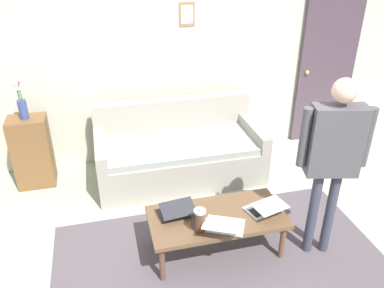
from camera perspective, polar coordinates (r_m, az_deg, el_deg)
ground_plane at (r=3.69m, az=2.66°, el=-17.31°), size 7.68×7.68×0.00m
area_rug at (r=3.77m, az=3.96°, el=-16.09°), size 3.00×1.59×0.01m
back_wall at (r=4.91m, az=-4.42°, el=12.86°), size 7.04×0.11×2.70m
interior_door at (r=5.73m, az=19.04°, el=10.25°), size 0.82×0.09×2.05m
couch at (r=4.74m, az=-1.92°, el=-1.37°), size 1.95×0.92×0.88m
coffee_table at (r=3.60m, az=3.66°, el=-10.91°), size 1.23×0.60×0.41m
laptop_left at (r=3.64m, az=10.57°, el=-9.20°), size 0.36×0.38×0.12m
laptop_center at (r=3.56m, az=-2.29°, el=-9.78°), size 0.33×0.29×0.14m
laptop_right at (r=3.40m, az=4.73°, el=-11.82°), size 0.46×0.47×0.15m
french_press at (r=3.36m, az=1.12°, el=-11.05°), size 0.13×0.11×0.23m
side_shelf at (r=4.88m, az=-22.29°, el=-1.08°), size 0.42×0.32×0.85m
flower_vase at (r=4.65m, az=-23.59°, el=5.17°), size 0.11×0.10×0.43m
person_standing at (r=3.41m, az=19.99°, el=-0.72°), size 0.59×0.28×1.69m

